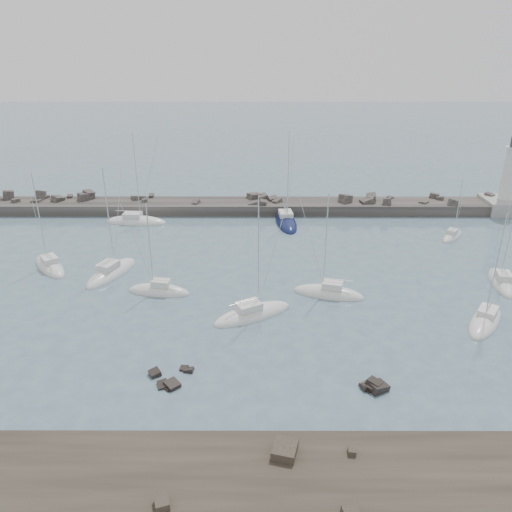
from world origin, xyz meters
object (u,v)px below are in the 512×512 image
Objects in this scene: sailboat_11 at (452,237)px; sailboat_9 at (501,283)px; sailboat_3 at (111,273)px; sailboat_8 at (329,294)px; sailboat_1 at (50,267)px; sailboat_4 at (136,222)px; sailboat_7 at (286,222)px; sailboat_5 at (159,292)px; sailboat_6 at (252,315)px; sailboat_10 at (485,321)px; lighthouse at (506,195)px.

sailboat_9 is at bearing -88.10° from sailboat_11.
sailboat_3 is 1.11× the size of sailboat_8.
sailboat_4 reaches higher than sailboat_1.
sailboat_4 is 1.17× the size of sailboat_8.
sailboat_9 is (21.98, 2.97, -0.01)m from sailboat_8.
sailboat_7 is (24.88, -0.21, 0.01)m from sailboat_4.
sailboat_9 is 1.31× the size of sailboat_11.
sailboat_11 is at bearing 91.90° from sailboat_9.
sailboat_3 is at bearing 177.01° from sailboat_9.
sailboat_3 is 30.64m from sailboat_7.
sailboat_8 is (3.77, -24.96, 0.01)m from sailboat_7.
sailboat_6 reaches higher than sailboat_5.
sailboat_4 is 1.22× the size of sailboat_9.
sailboat_3 is at bearing 164.87° from sailboat_10.
sailboat_11 is (5.35, 24.90, 0.00)m from sailboat_10.
sailboat_8 is (28.65, -25.17, 0.02)m from sailboat_4.
sailboat_4 is (-63.51, -6.00, -2.95)m from lighthouse.
sailboat_4 is 35.87m from sailboat_6.
lighthouse is at bearing 18.34° from sailboat_1.
sailboat_4 is at bearing 123.05° from sailboat_6.
sailboat_1 reaches higher than sailboat_11.
lighthouse is 63.86m from sailboat_4.
sailboat_5 is at bearing 178.58° from sailboat_8.
sailboat_7 is (5.32, 29.85, 0.01)m from sailboat_6.
sailboat_6 is at bearing -25.53° from sailboat_5.
sailboat_4 reaches higher than sailboat_8.
sailboat_8 is (27.48, -5.56, 0.00)m from sailboat_3.
sailboat_1 is 0.84× the size of sailboat_7.
sailboat_3 reaches higher than sailboat_1.
sailboat_7 reaches higher than sailboat_3.
sailboat_7 is 1.25× the size of sailboat_9.
sailboat_4 is at bearing 93.40° from sailboat_3.
sailboat_3 reaches higher than sailboat_9.
sailboat_7 is at bearing 166.00° from sailboat_11.
sailboat_7 is (16.62, 24.46, -0.01)m from sailboat_5.
sailboat_8 is (-34.86, -31.17, -2.94)m from lighthouse.
sailboat_5 is 45.63m from sailboat_11.
sailboat_5 is at bearing -176.67° from sailboat_9.
sailboat_6 is at bearing -29.60° from sailboat_3.
sailboat_6 is 30.32m from sailboat_7.
sailboat_10 reaches higher than sailboat_8.
sailboat_11 is (30.55, 23.56, -0.01)m from sailboat_6.
sailboat_11 is at bearing 37.64° from sailboat_6.
sailboat_7 is 1.21× the size of sailboat_8.
sailboat_9 is at bearing -2.99° from sailboat_3.
lighthouse is 74.99m from sailboat_1.
sailboat_10 is (52.38, -13.82, -0.02)m from sailboat_1.
sailboat_5 is 42.44m from sailboat_9.
sailboat_7 is at bearing 28.12° from sailboat_1.
sailboat_3 reaches higher than sailboat_8.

